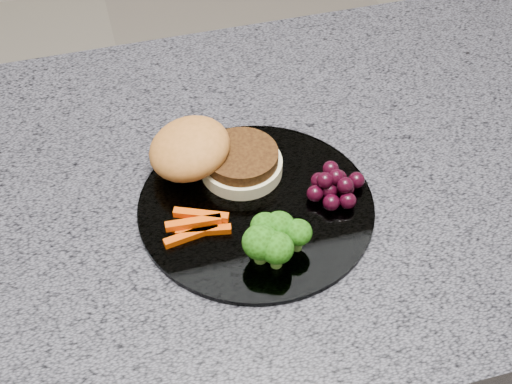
% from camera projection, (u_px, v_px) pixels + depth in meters
% --- Properties ---
extents(countertop, '(1.20, 0.60, 0.04)m').
position_uv_depth(countertop, '(196.00, 202.00, 0.82)').
color(countertop, '#565560').
rests_on(countertop, island_cabinet).
extents(plate, '(0.26, 0.26, 0.01)m').
position_uv_depth(plate, '(256.00, 206.00, 0.78)').
color(plate, white).
rests_on(plate, countertop).
extents(burger, '(0.16, 0.13, 0.05)m').
position_uv_depth(burger, '(208.00, 156.00, 0.80)').
color(burger, beige).
rests_on(burger, plate).
extents(carrot_sticks, '(0.07, 0.04, 0.02)m').
position_uv_depth(carrot_sticks, '(197.00, 225.00, 0.75)').
color(carrot_sticks, '#D64303').
rests_on(carrot_sticks, plate).
extents(broccoli, '(0.07, 0.06, 0.05)m').
position_uv_depth(broccoli, '(274.00, 237.00, 0.72)').
color(broccoli, '#5D9335').
rests_on(broccoli, plate).
extents(grape_bunch, '(0.07, 0.06, 0.03)m').
position_uv_depth(grape_bunch, '(335.00, 186.00, 0.78)').
color(grape_bunch, black).
rests_on(grape_bunch, plate).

